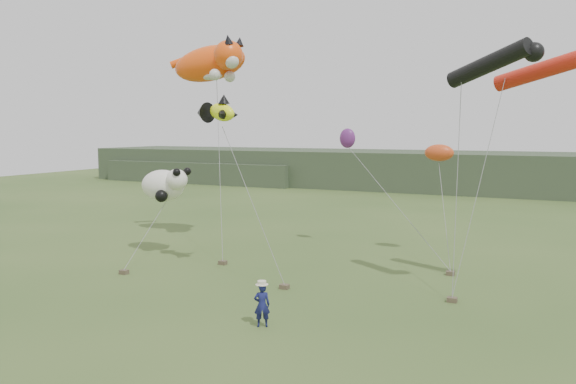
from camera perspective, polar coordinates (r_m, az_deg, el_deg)
The scene contains 9 objects.
ground at distance 19.64m, azimuth -2.36°, elevation -12.47°, with size 120.00×120.00×0.00m, color #385123.
headland at distance 62.43m, azimuth 14.40°, elevation 2.05°, with size 90.00×13.00×4.00m.
festival_attendant at distance 18.44m, azimuth -2.66°, elevation -11.41°, with size 0.52×0.34×1.42m, color #151951.
sandbag_anchors at distance 24.07m, azimuth 1.30°, elevation -8.70°, with size 14.14×6.23×0.18m.
cat_kite at distance 31.69m, azimuth -7.56°, elevation 12.93°, with size 5.54×3.05×2.57m.
fish_kite at distance 24.95m, azimuth -7.44°, elevation 8.09°, with size 2.51×1.63×1.27m.
tube_kites at distance 22.80m, azimuth 22.65°, elevation 11.77°, with size 5.20×3.52×1.65m.
panda_kite at distance 29.21m, azimuth -12.39°, elevation 0.71°, with size 2.83×1.83×1.76m.
misc_kites at distance 29.23m, azimuth 11.95°, elevation 4.44°, with size 6.00×0.86×1.63m.
Camera 1 is at (8.66, -16.46, 6.32)m, focal length 35.00 mm.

